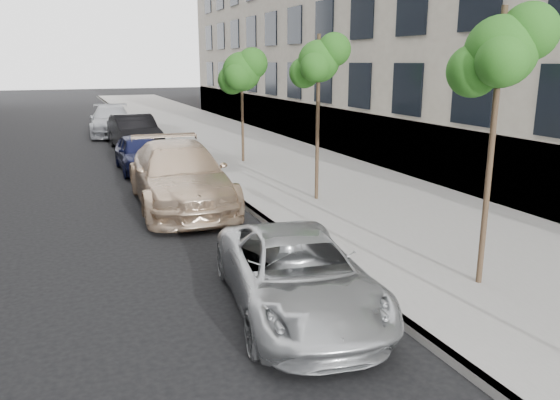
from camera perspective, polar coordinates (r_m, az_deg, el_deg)
ground at (r=7.52m, az=8.81°, el=-17.18°), size 160.00×160.00×0.00m
sidewalk at (r=30.67m, az=-7.59°, el=6.99°), size 6.40×72.00×0.14m
curb at (r=30.04m, az=-13.39°, el=6.58°), size 0.15×72.00×0.14m
tree_near at (r=9.61m, az=22.17°, el=14.09°), size 1.53×1.33×4.67m
tree_mid at (r=14.99m, az=4.15°, el=14.22°), size 1.51×1.31×4.51m
tree_far at (r=21.02m, az=-3.96°, el=13.25°), size 1.78×1.58×4.27m
minivan at (r=8.74m, az=1.77°, el=-7.75°), size 2.70×4.74×1.25m
suv at (r=15.25m, az=-10.45°, el=2.54°), size 2.69×6.04×1.72m
sedan_blue at (r=20.59m, az=-14.41°, el=4.79°), size 1.58×3.90×1.33m
sedan_black at (r=25.50m, az=-14.97°, el=6.81°), size 1.98×4.91×1.58m
sedan_rear at (r=31.10m, az=-17.19°, el=7.91°), size 2.67×5.59×1.57m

